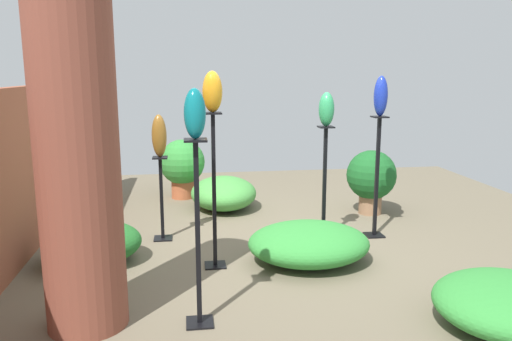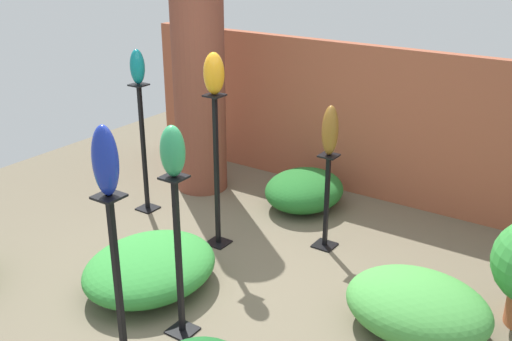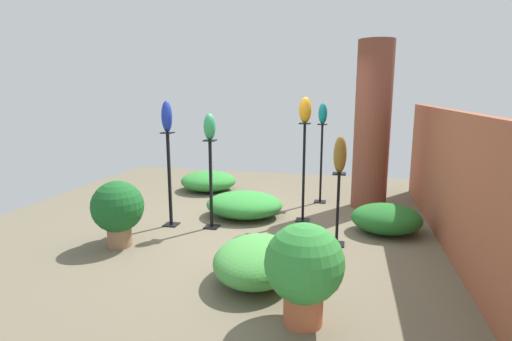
# 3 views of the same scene
# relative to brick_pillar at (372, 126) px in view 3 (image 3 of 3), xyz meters

# --- Properties ---
(ground_plane) EXTENTS (8.00, 8.00, 0.00)m
(ground_plane) POSITION_rel_brick_pillar_xyz_m (1.51, -1.64, -1.36)
(ground_plane) COLOR #6B604C
(brick_wall_back) EXTENTS (5.60, 0.12, 1.68)m
(brick_wall_back) POSITION_rel_brick_pillar_xyz_m (1.51, 0.88, -0.52)
(brick_wall_back) COLOR #9E5138
(brick_wall_back) RESTS_ON ground
(brick_pillar) EXTENTS (0.57, 0.57, 2.72)m
(brick_pillar) POSITION_rel_brick_pillar_xyz_m (0.00, 0.00, 0.00)
(brick_pillar) COLOR brown
(brick_pillar) RESTS_ON ground
(pedestal_bronze) EXTENTS (0.20, 0.20, 0.93)m
(pedestal_bronze) POSITION_rel_brick_pillar_xyz_m (1.86, -0.46, -0.94)
(pedestal_bronze) COLOR black
(pedestal_bronze) RESTS_ON ground
(pedestal_teal) EXTENTS (0.20, 0.20, 1.37)m
(pedestal_teal) POSITION_rel_brick_pillar_xyz_m (-0.11, -0.81, -0.72)
(pedestal_teal) COLOR black
(pedestal_teal) RESTS_ON ground
(pedestal_jade) EXTENTS (0.20, 0.20, 1.26)m
(pedestal_jade) POSITION_rel_brick_pillar_xyz_m (1.60, -2.22, -0.78)
(pedestal_jade) COLOR black
(pedestal_jade) RESTS_ON ground
(pedestal_cobalt) EXTENTS (0.20, 0.20, 1.35)m
(pedestal_cobalt) POSITION_rel_brick_pillar_xyz_m (1.64, -2.83, -0.73)
(pedestal_cobalt) COLOR black
(pedestal_cobalt) RESTS_ON ground
(pedestal_amber) EXTENTS (0.20, 0.20, 1.47)m
(pedestal_amber) POSITION_rel_brick_pillar_xyz_m (0.99, -0.99, -0.68)
(pedestal_amber) COLOR black
(pedestal_amber) RESTS_ON ground
(art_vase_bronze) EXTENTS (0.15, 0.16, 0.46)m
(art_vase_bronze) POSITION_rel_brick_pillar_xyz_m (1.86, -0.46, -0.20)
(art_vase_bronze) COLOR brown
(art_vase_bronze) RESTS_ON pedestal_bronze
(art_vase_teal) EXTENTS (0.14, 0.15, 0.35)m
(art_vase_teal) POSITION_rel_brick_pillar_xyz_m (-0.11, -0.81, 0.19)
(art_vase_teal) COLOR #0F727A
(art_vase_teal) RESTS_ON pedestal_teal
(art_vase_jade) EXTENTS (0.17, 0.16, 0.36)m
(art_vase_jade) POSITION_rel_brick_pillar_xyz_m (1.60, -2.22, 0.08)
(art_vase_jade) COLOR #2D9356
(art_vase_jade) RESTS_ON pedestal_jade
(art_vase_cobalt) EXTENTS (0.16, 0.15, 0.43)m
(art_vase_cobalt) POSITION_rel_brick_pillar_xyz_m (1.64, -2.83, 0.21)
(art_vase_cobalt) COLOR #192D9E
(art_vase_cobalt) RESTS_ON pedestal_cobalt
(art_vase_amber) EXTENTS (0.19, 0.18, 0.37)m
(art_vase_amber) POSITION_rel_brick_pillar_xyz_m (0.99, -0.99, 0.30)
(art_vase_amber) COLOR orange
(art_vase_amber) RESTS_ON pedestal_amber
(potted_plant_near_pillar) EXTENTS (0.66, 0.66, 0.86)m
(potted_plant_near_pillar) POSITION_rel_brick_pillar_xyz_m (3.71, -0.68, -0.86)
(potted_plant_near_pillar) COLOR #B25B38
(potted_plant_near_pillar) RESTS_ON ground
(potted_plant_mid_left) EXTENTS (0.64, 0.64, 0.84)m
(potted_plant_mid_left) POSITION_rel_brick_pillar_xyz_m (2.52, -3.11, -0.87)
(potted_plant_mid_left) COLOR #936B4C
(potted_plant_mid_left) RESTS_ON ground
(foliage_bed_east) EXTENTS (0.81, 0.94, 0.40)m
(foliage_bed_east) POSITION_rel_brick_pillar_xyz_m (1.26, 0.18, -1.16)
(foliage_bed_east) COLOR #236B28
(foliage_bed_east) RESTS_ON ground
(foliage_bed_west) EXTENTS (1.01, 1.19, 0.37)m
(foliage_bed_west) POSITION_rel_brick_pillar_xyz_m (0.98, -1.90, -1.17)
(foliage_bed_west) COLOR #338C38
(foliage_bed_west) RESTS_ON ground
(foliage_bed_center) EXTENTS (1.09, 0.88, 0.43)m
(foliage_bed_center) POSITION_rel_brick_pillar_xyz_m (3.03, -1.23, -1.14)
(foliage_bed_center) COLOR #479942
(foliage_bed_center) RESTS_ON ground
(foliage_bed_rear) EXTENTS (1.03, 1.08, 0.37)m
(foliage_bed_rear) POSITION_rel_brick_pillar_xyz_m (-0.49, -3.02, -1.17)
(foliage_bed_rear) COLOR #338C38
(foliage_bed_rear) RESTS_ON ground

